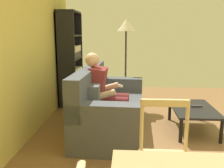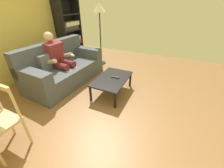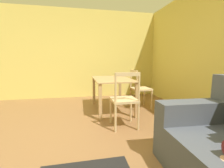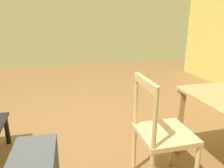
# 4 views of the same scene
# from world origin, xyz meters

# --- Properties ---
(ground_plane) EXTENTS (8.42, 8.42, 0.00)m
(ground_plane) POSITION_xyz_m (0.00, 0.00, 0.00)
(ground_plane) COLOR brown
(wall_side) EXTENTS (0.12, 5.40, 2.66)m
(wall_side) POSITION_xyz_m (-3.21, 0.00, 1.33)
(wall_side) COLOR #D2BE5D
(wall_side) RESTS_ON ground_plane
(dining_table) EXTENTS (1.37, 0.82, 0.73)m
(dining_table) POSITION_xyz_m (-1.66, 0.94, 0.62)
(dining_table) COLOR tan
(dining_table) RESTS_ON ground_plane
(dining_chair_near_wall) EXTENTS (0.44, 0.44, 0.91)m
(dining_chair_near_wall) POSITION_xyz_m (-1.66, 1.62, 0.46)
(dining_chair_near_wall) COLOR #D1B27F
(dining_chair_near_wall) RESTS_ON ground_plane
(dining_chair_facing_couch) EXTENTS (0.42, 0.42, 0.95)m
(dining_chair_facing_couch) POSITION_xyz_m (-0.65, 0.94, 0.47)
(dining_chair_facing_couch) COLOR #D1B27F
(dining_chair_facing_couch) RESTS_ON ground_plane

